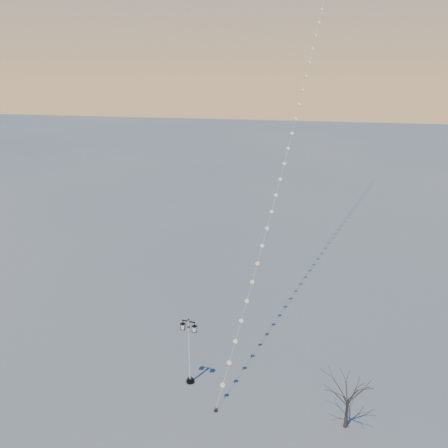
# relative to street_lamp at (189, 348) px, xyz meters

# --- Properties ---
(ground) EXTENTS (300.00, 300.00, 0.00)m
(ground) POSITION_rel_street_lamp_xyz_m (3.34, -3.26, -2.99)
(ground) COLOR #5C5F5D
(ground) RESTS_ON ground
(street_lamp) EXTENTS (1.36, 0.64, 5.41)m
(street_lamp) POSITION_rel_street_lamp_xyz_m (0.00, 0.00, 0.00)
(street_lamp) COLOR black
(street_lamp) RESTS_ON ground
(bare_tree) EXTENTS (2.44, 2.44, 4.05)m
(bare_tree) POSITION_rel_street_lamp_xyz_m (11.05, -2.59, -0.18)
(bare_tree) COLOR #342C24
(bare_tree) RESTS_ON ground
(kite_train) EXTENTS (9.84, 50.17, 47.62)m
(kite_train) POSITION_rel_street_lamp_xyz_m (7.06, 22.14, 20.74)
(kite_train) COLOR black
(kite_train) RESTS_ON ground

